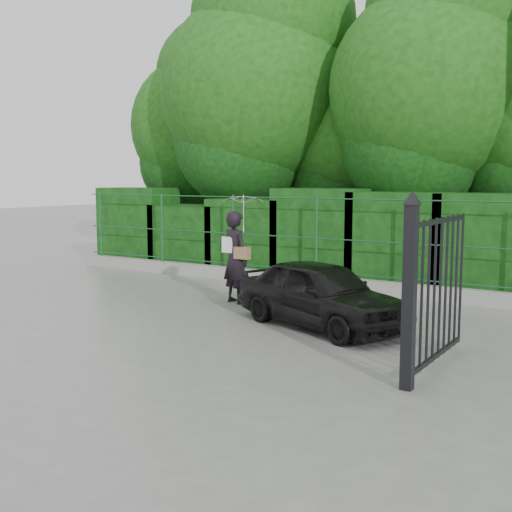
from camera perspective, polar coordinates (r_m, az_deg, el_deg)
The scene contains 8 objects.
ground at distance 11.27m, azimuth -7.24°, elevation -5.95°, with size 80.00×80.00×0.00m, color gray.
kerb at distance 14.90m, azimuth 3.98°, elevation -2.17°, with size 14.00×0.25×0.30m, color #9E9E99.
fence at distance 14.66m, azimuth 4.77°, elevation 1.81°, with size 14.13×0.06×1.80m.
hedge at distance 15.63m, azimuth 5.98°, elevation 1.57°, with size 14.20×1.20×2.26m.
trees at distance 17.31m, azimuth 12.88°, elevation 13.78°, with size 17.10×6.15×8.08m.
gate at distance 8.16m, azimuth 14.60°, elevation -2.56°, with size 0.22×2.33×2.36m.
woman at distance 12.80m, azimuth -1.51°, elevation 1.82°, with size 0.96×0.86×2.19m.
car at distance 10.85m, azimuth 5.79°, elevation -3.35°, with size 1.35×3.36×1.14m, color black.
Camera 1 is at (7.11, -8.38, 2.50)m, focal length 45.00 mm.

